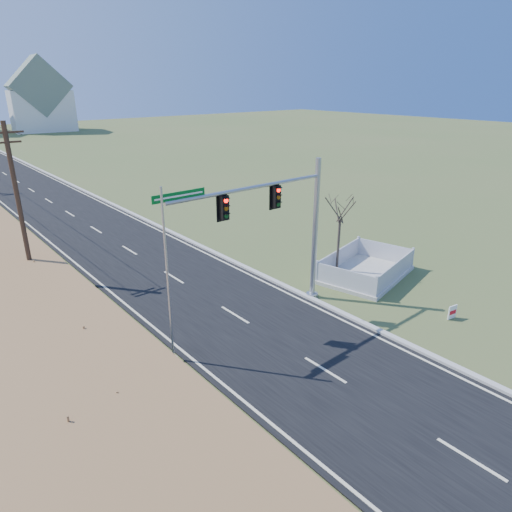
% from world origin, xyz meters
% --- Properties ---
extents(ground, '(260.00, 260.00, 0.00)m').
position_xyz_m(ground, '(0.00, 0.00, 0.00)').
color(ground, '#495D2D').
rests_on(ground, ground).
extents(road, '(8.00, 180.00, 0.06)m').
position_xyz_m(road, '(0.00, 50.00, 0.03)').
color(road, black).
rests_on(road, ground).
extents(curb, '(0.30, 180.00, 0.18)m').
position_xyz_m(curb, '(4.15, 50.00, 0.09)').
color(curb, '#B2AFA8').
rests_on(curb, ground).
extents(utility_pole_near, '(1.80, 0.26, 9.00)m').
position_xyz_m(utility_pole_near, '(-6.50, 15.00, 4.68)').
color(utility_pole_near, '#422D1E').
rests_on(utility_pole_near, ground).
extents(condo_ne, '(14.12, 10.51, 16.52)m').
position_xyz_m(condo_ne, '(20.00, 104.00, 6.84)').
color(condo_ne, silver).
rests_on(condo_ne, ground).
extents(traffic_signal_mast, '(9.35, 0.64, 7.43)m').
position_xyz_m(traffic_signal_mast, '(2.62, 3.03, 4.54)').
color(traffic_signal_mast, '#9EA0A5').
rests_on(traffic_signal_mast, ground).
extents(fence_enclosure, '(6.47, 5.12, 1.30)m').
position_xyz_m(fence_enclosure, '(9.01, 3.01, 0.27)').
color(fence_enclosure, '#B7B5AD').
rests_on(fence_enclosure, ground).
extents(open_sign, '(0.56, 0.14, 0.70)m').
position_xyz_m(open_sign, '(8.00, -3.00, 0.37)').
color(open_sign, white).
rests_on(open_sign, ground).
extents(flagpole, '(0.33, 0.33, 7.34)m').
position_xyz_m(flagpole, '(-4.30, 2.54, 2.93)').
color(flagpole, '#B7B5AD').
rests_on(flagpole, ground).
extents(bare_tree, '(1.93, 1.93, 5.12)m').
position_xyz_m(bare_tree, '(7.98, 4.37, 4.12)').
color(bare_tree, '#4C3F33').
rests_on(bare_tree, ground).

